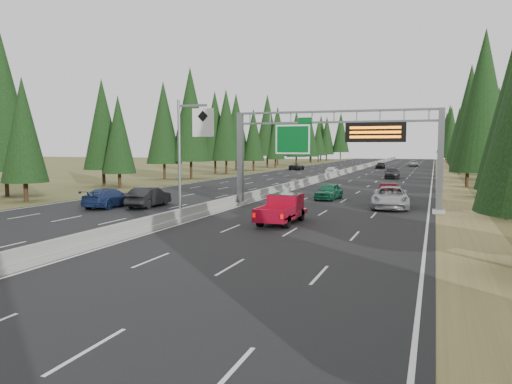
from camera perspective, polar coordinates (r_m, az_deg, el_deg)
road at (r=85.81m, az=9.10°, el=1.79°), size 32.00×260.00×0.08m
shoulder_right at (r=84.36m, az=21.07°, el=1.44°), size 3.60×260.00×0.06m
shoulder_left at (r=90.80m, az=-2.01°, el=2.03°), size 3.60×260.00×0.06m
median_barrier at (r=85.79m, az=9.10°, el=2.04°), size 0.70×260.00×0.85m
sign_gantry at (r=39.68m, az=9.76°, el=5.46°), size 16.75×0.98×7.80m
hov_sign_pole at (r=32.91m, az=-7.89°, el=4.60°), size 2.80×0.50×8.00m
tree_row_right at (r=75.14m, az=24.58°, el=7.81°), size 11.63×240.48×18.98m
tree_row_left at (r=87.19m, az=-6.18°, el=7.83°), size 12.16×241.87×18.37m
silver_minivan at (r=41.67m, az=15.11°, el=-0.61°), size 3.34×6.47×1.74m
red_pickup at (r=32.70m, az=3.18°, el=-1.71°), size 2.04×5.70×1.86m
car_ahead_green at (r=47.42m, az=8.33°, el=0.08°), size 2.23×4.67×1.54m
car_ahead_dkred at (r=49.55m, az=14.87°, el=0.10°), size 1.94×4.45×1.42m
car_ahead_dkgrey at (r=81.16m, az=15.29°, el=2.09°), size 2.81×5.87×1.65m
car_ahead_white at (r=133.41m, az=17.53°, el=3.14°), size 2.94×5.51×1.47m
car_ahead_far at (r=117.11m, az=14.03°, el=2.99°), size 2.00×4.55×1.52m
car_onc_near at (r=42.10m, az=-12.15°, el=-0.55°), size 2.09×5.12×1.65m
car_onc_blue at (r=42.64m, az=-16.47°, el=-0.63°), size 2.47×5.52×1.57m
car_onc_white at (r=90.43m, az=8.70°, el=2.45°), size 2.11×4.40×1.45m
car_onc_far at (r=107.44m, az=4.68°, el=2.91°), size 2.48×5.12×1.40m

